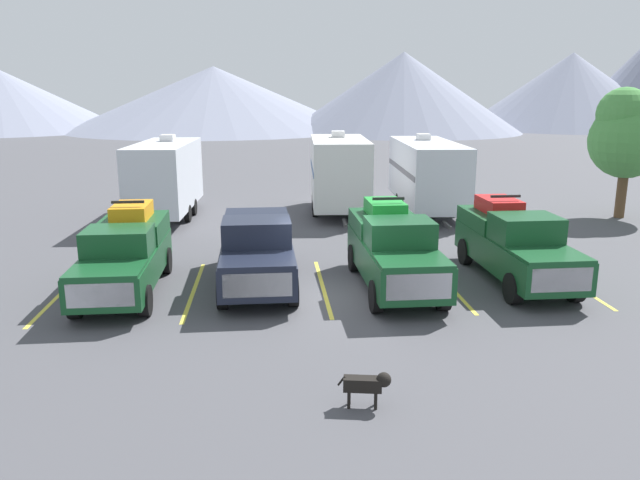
{
  "coord_description": "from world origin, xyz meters",
  "views": [
    {
      "loc": [
        -1.56,
        -16.64,
        5.75
      ],
      "look_at": [
        0.0,
        1.97,
        1.2
      ],
      "focal_mm": 34.79,
      "sensor_mm": 36.0,
      "label": 1
    }
  ],
  "objects_px": {
    "pickup_truck_c": "(393,248)",
    "camper_trailer_b": "(339,171)",
    "pickup_truck_b": "(257,249)",
    "camper_trailer_c": "(427,172)",
    "camper_trailer_a": "(165,176)",
    "pickup_truck_d": "(514,243)",
    "dog": "(369,384)",
    "pickup_truck_a": "(126,253)"
  },
  "relations": [
    {
      "from": "pickup_truck_a",
      "to": "camper_trailer_c",
      "type": "distance_m",
      "value": 16.07
    },
    {
      "from": "pickup_truck_d",
      "to": "camper_trailer_b",
      "type": "height_order",
      "value": "camper_trailer_b"
    },
    {
      "from": "pickup_truck_b",
      "to": "pickup_truck_c",
      "type": "relative_size",
      "value": 1.03
    },
    {
      "from": "pickup_truck_c",
      "to": "camper_trailer_b",
      "type": "height_order",
      "value": "camper_trailer_b"
    },
    {
      "from": "pickup_truck_a",
      "to": "pickup_truck_c",
      "type": "height_order",
      "value": "pickup_truck_c"
    },
    {
      "from": "camper_trailer_a",
      "to": "dog",
      "type": "height_order",
      "value": "camper_trailer_a"
    },
    {
      "from": "pickup_truck_b",
      "to": "camper_trailer_c",
      "type": "bearing_deg",
      "value": 53.56
    },
    {
      "from": "camper_trailer_b",
      "to": "dog",
      "type": "xyz_separation_m",
      "value": [
        -1.55,
        -18.47,
        -1.54
      ]
    },
    {
      "from": "pickup_truck_d",
      "to": "camper_trailer_c",
      "type": "relative_size",
      "value": 0.66
    },
    {
      "from": "camper_trailer_b",
      "to": "camper_trailer_c",
      "type": "distance_m",
      "value": 4.19
    },
    {
      "from": "pickup_truck_a",
      "to": "camper_trailer_a",
      "type": "bearing_deg",
      "value": 92.5
    },
    {
      "from": "pickup_truck_b",
      "to": "pickup_truck_d",
      "type": "height_order",
      "value": "pickup_truck_d"
    },
    {
      "from": "pickup_truck_a",
      "to": "camper_trailer_c",
      "type": "relative_size",
      "value": 0.64
    },
    {
      "from": "dog",
      "to": "camper_trailer_a",
      "type": "bearing_deg",
      "value": 109.68
    },
    {
      "from": "pickup_truck_d",
      "to": "camper_trailer_b",
      "type": "bearing_deg",
      "value": 110.89
    },
    {
      "from": "pickup_truck_b",
      "to": "dog",
      "type": "xyz_separation_m",
      "value": [
        2.15,
        -7.75,
        -0.62
      ]
    },
    {
      "from": "pickup_truck_b",
      "to": "camper_trailer_c",
      "type": "relative_size",
      "value": 0.66
    },
    {
      "from": "pickup_truck_c",
      "to": "camper_trailer_c",
      "type": "distance_m",
      "value": 11.96
    },
    {
      "from": "camper_trailer_c",
      "to": "pickup_truck_b",
      "type": "bearing_deg",
      "value": -126.44
    },
    {
      "from": "pickup_truck_d",
      "to": "dog",
      "type": "bearing_deg",
      "value": -127.12
    },
    {
      "from": "camper_trailer_c",
      "to": "dog",
      "type": "xyz_separation_m",
      "value": [
        -5.73,
        -18.43,
        -1.46
      ]
    },
    {
      "from": "camper_trailer_b",
      "to": "camper_trailer_c",
      "type": "bearing_deg",
      "value": -0.62
    },
    {
      "from": "pickup_truck_c",
      "to": "pickup_truck_d",
      "type": "xyz_separation_m",
      "value": [
        3.85,
        0.42,
        -0.02
      ]
    },
    {
      "from": "camper_trailer_b",
      "to": "camper_trailer_c",
      "type": "height_order",
      "value": "camper_trailer_b"
    },
    {
      "from": "camper_trailer_a",
      "to": "camper_trailer_c",
      "type": "distance_m",
      "value": 12.15
    },
    {
      "from": "camper_trailer_c",
      "to": "pickup_truck_a",
      "type": "bearing_deg",
      "value": -136.69
    },
    {
      "from": "pickup_truck_b",
      "to": "pickup_truck_c",
      "type": "bearing_deg",
      "value": -8.78
    },
    {
      "from": "pickup_truck_b",
      "to": "camper_trailer_a",
      "type": "height_order",
      "value": "camper_trailer_a"
    },
    {
      "from": "pickup_truck_b",
      "to": "camper_trailer_c",
      "type": "xyz_separation_m",
      "value": [
        7.88,
        10.68,
        0.83
      ]
    },
    {
      "from": "pickup_truck_d",
      "to": "dog",
      "type": "distance_m",
      "value": 9.5
    },
    {
      "from": "camper_trailer_c",
      "to": "camper_trailer_a",
      "type": "bearing_deg",
      "value": -177.52
    },
    {
      "from": "pickup_truck_b",
      "to": "camper_trailer_b",
      "type": "height_order",
      "value": "camper_trailer_b"
    },
    {
      "from": "camper_trailer_a",
      "to": "camper_trailer_c",
      "type": "bearing_deg",
      "value": 2.48
    },
    {
      "from": "pickup_truck_d",
      "to": "camper_trailer_c",
      "type": "bearing_deg",
      "value": 89.91
    },
    {
      "from": "pickup_truck_c",
      "to": "dog",
      "type": "distance_m",
      "value": 7.41
    },
    {
      "from": "camper_trailer_b",
      "to": "pickup_truck_a",
      "type": "bearing_deg",
      "value": -124.12
    },
    {
      "from": "dog",
      "to": "camper_trailer_c",
      "type": "bearing_deg",
      "value": 72.72
    },
    {
      "from": "camper_trailer_c",
      "to": "dog",
      "type": "bearing_deg",
      "value": -107.28
    },
    {
      "from": "camper_trailer_a",
      "to": "dog",
      "type": "distance_m",
      "value": 19.07
    },
    {
      "from": "pickup_truck_c",
      "to": "camper_trailer_b",
      "type": "relative_size",
      "value": 0.77
    },
    {
      "from": "pickup_truck_c",
      "to": "camper_trailer_b",
      "type": "xyz_separation_m",
      "value": [
        -0.32,
        11.34,
        0.82
      ]
    },
    {
      "from": "camper_trailer_a",
      "to": "dog",
      "type": "bearing_deg",
      "value": -70.32
    }
  ]
}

